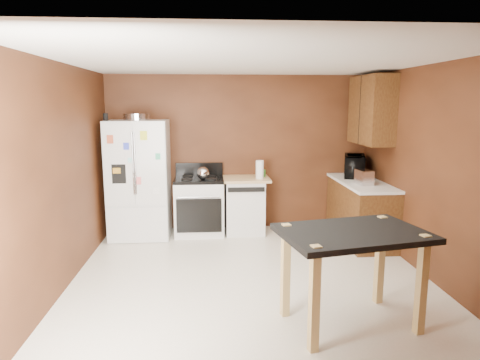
{
  "coord_description": "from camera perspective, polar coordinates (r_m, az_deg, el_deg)",
  "views": [
    {
      "loc": [
        -0.48,
        -4.68,
        2.05
      ],
      "look_at": [
        -0.07,
        0.85,
        1.05
      ],
      "focal_mm": 32.0,
      "sensor_mm": 36.0,
      "label": 1
    }
  ],
  "objects": [
    {
      "name": "right_cabinets",
      "position": [
        6.68,
        16.17,
        -0.05
      ],
      "size": [
        0.63,
        1.58,
        2.45
      ],
      "color": "brown",
      "rests_on": "ground"
    },
    {
      "name": "paper_towel",
      "position": [
        6.65,
        2.64,
        1.39
      ],
      "size": [
        0.13,
        0.13,
        0.29
      ],
      "primitive_type": "cylinder",
      "rotation": [
        0.0,
        0.0,
        -0.09
      ],
      "color": "white",
      "rests_on": "dishwasher"
    },
    {
      "name": "island",
      "position": [
        4.08,
        14.75,
        -8.38
      ],
      "size": [
        1.44,
        1.1,
        0.92
      ],
      "color": "black",
      "rests_on": "ground"
    },
    {
      "name": "wall_front",
      "position": [
        2.61,
        6.64,
        -7.79
      ],
      "size": [
        4.2,
        0.0,
        4.2
      ],
      "primitive_type": "plane",
      "rotation": [
        -1.57,
        0.0,
        0.0
      ],
      "color": "#582D17",
      "rests_on": "ground"
    },
    {
      "name": "kettle",
      "position": [
        6.56,
        -4.95,
        0.91
      ],
      "size": [
        0.19,
        0.19,
        0.19
      ],
      "primitive_type": "sphere",
      "color": "silver",
      "rests_on": "gas_range"
    },
    {
      "name": "gas_range",
      "position": [
        6.8,
        -5.43,
        -3.36
      ],
      "size": [
        0.76,
        0.68,
        1.1
      ],
      "color": "white",
      "rests_on": "ground"
    },
    {
      "name": "dishwasher",
      "position": [
        6.85,
        0.62,
        -3.3
      ],
      "size": [
        0.78,
        0.63,
        0.89
      ],
      "color": "white",
      "rests_on": "ground"
    },
    {
      "name": "toaster",
      "position": [
        6.39,
        16.22,
        0.36
      ],
      "size": [
        0.2,
        0.3,
        0.21
      ],
      "primitive_type": "cube",
      "rotation": [
        0.0,
        0.0,
        0.09
      ],
      "color": "silver",
      "rests_on": "right_cabinets"
    },
    {
      "name": "wall_right",
      "position": [
        5.41,
        24.36,
        0.76
      ],
      "size": [
        0.0,
        4.5,
        4.5
      ],
      "primitive_type": "plane",
      "rotation": [
        1.57,
        0.0,
        -1.57
      ],
      "color": "#582D17",
      "rests_on": "ground"
    },
    {
      "name": "floor",
      "position": [
        5.14,
        1.55,
        -13.34
      ],
      "size": [
        4.5,
        4.5,
        0.0
      ],
      "primitive_type": "plane",
      "color": "white",
      "rests_on": "ground"
    },
    {
      "name": "roasting_pan",
      "position": [
        6.65,
        -13.58,
        8.19
      ],
      "size": [
        0.4,
        0.4,
        0.1
      ],
      "primitive_type": "cylinder",
      "color": "silver",
      "rests_on": "refrigerator"
    },
    {
      "name": "pen_cup",
      "position": [
        6.59,
        -17.48,
        8.02
      ],
      "size": [
        0.07,
        0.07,
        0.11
      ],
      "primitive_type": "cylinder",
      "color": "black",
      "rests_on": "refrigerator"
    },
    {
      "name": "ceiling",
      "position": [
        4.73,
        1.7,
        15.64
      ],
      "size": [
        4.5,
        4.5,
        0.0
      ],
      "primitive_type": "plane",
      "rotation": [
        3.14,
        0.0,
        0.0
      ],
      "color": "white",
      "rests_on": "ground"
    },
    {
      "name": "refrigerator",
      "position": [
        6.74,
        -13.27,
        0.09
      ],
      "size": [
        0.9,
        0.8,
        1.8
      ],
      "color": "white",
      "rests_on": "ground"
    },
    {
      "name": "wall_left",
      "position": [
        5.02,
        -22.96,
        0.2
      ],
      "size": [
        0.0,
        4.5,
        4.5
      ],
      "primitive_type": "plane",
      "rotation": [
        1.57,
        0.0,
        1.57
      ],
      "color": "#582D17",
      "rests_on": "ground"
    },
    {
      "name": "wall_back",
      "position": [
        7.0,
        -0.23,
        3.63
      ],
      "size": [
        4.2,
        0.0,
        4.2
      ],
      "primitive_type": "plane",
      "rotation": [
        1.57,
        0.0,
        0.0
      ],
      "color": "#582D17",
      "rests_on": "ground"
    },
    {
      "name": "microwave",
      "position": [
        7.01,
        15.0,
        1.7
      ],
      "size": [
        0.54,
        0.66,
        0.31
      ],
      "primitive_type": "imported",
      "rotation": [
        0.0,
        0.0,
        1.27
      ],
      "color": "black",
      "rests_on": "right_cabinets"
    },
    {
      "name": "green_canister",
      "position": [
        6.86,
        3.02,
        0.92
      ],
      "size": [
        0.13,
        0.13,
        0.11
      ],
      "primitive_type": "cylinder",
      "rotation": [
        0.0,
        0.0,
        0.33
      ],
      "color": "green",
      "rests_on": "dishwasher"
    }
  ]
}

